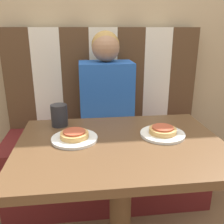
% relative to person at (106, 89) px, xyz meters
% --- Properties ---
extents(wall_back, '(7.00, 0.05, 2.60)m').
position_rel_person_xyz_m(wall_back, '(0.00, 0.31, 0.49)').
color(wall_back, tan).
rests_on(wall_back, ground_plane).
extents(booth_seat, '(1.37, 0.52, 0.49)m').
position_rel_person_xyz_m(booth_seat, '(0.00, -0.00, -0.57)').
color(booth_seat, '#5B1919').
rests_on(booth_seat, ground_plane).
extents(booth_backrest, '(1.37, 0.09, 0.70)m').
position_rel_person_xyz_m(booth_backrest, '(0.00, 0.21, 0.03)').
color(booth_backrest, '#4C331E').
rests_on(booth_backrest, booth_seat).
extents(dining_table, '(0.87, 0.63, 0.73)m').
position_rel_person_xyz_m(dining_table, '(0.00, -0.64, -0.20)').
color(dining_table, brown).
rests_on(dining_table, ground_plane).
extents(person, '(0.34, 0.23, 0.68)m').
position_rel_person_xyz_m(person, '(0.00, 0.00, 0.00)').
color(person, '#2356B2').
rests_on(person, booth_seat).
extents(plate_left, '(0.20, 0.20, 0.01)m').
position_rel_person_xyz_m(plate_left, '(-0.20, -0.59, -0.08)').
color(plate_left, white).
rests_on(plate_left, dining_table).
extents(plate_right, '(0.20, 0.20, 0.01)m').
position_rel_person_xyz_m(plate_right, '(0.20, -0.59, -0.08)').
color(plate_right, white).
rests_on(plate_right, dining_table).
extents(pizza_left, '(0.12, 0.12, 0.03)m').
position_rel_person_xyz_m(pizza_left, '(-0.20, -0.59, -0.06)').
color(pizza_left, tan).
rests_on(pizza_left, plate_left).
extents(pizza_right, '(0.12, 0.12, 0.03)m').
position_rel_person_xyz_m(pizza_right, '(0.20, -0.59, -0.06)').
color(pizza_right, tan).
rests_on(pizza_right, plate_right).
extents(drinking_cup, '(0.08, 0.08, 0.11)m').
position_rel_person_xyz_m(drinking_cup, '(-0.27, -0.41, -0.03)').
color(drinking_cup, '#232328').
rests_on(drinking_cup, dining_table).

